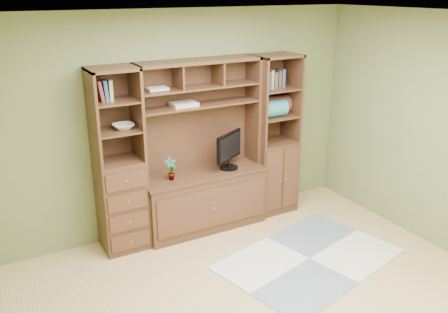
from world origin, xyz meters
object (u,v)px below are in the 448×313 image
center_hutch (203,149)px  monitor (229,144)px  right_tower (273,135)px  left_tower (119,162)px

center_hutch → monitor: bearing=-6.1°
center_hutch → right_tower: bearing=2.2°
monitor → center_hutch: bearing=143.8°
left_tower → right_tower: bearing=0.0°
right_tower → monitor: size_ratio=3.31×
left_tower → center_hutch: bearing=-2.3°
center_hutch → right_tower: 1.03m
center_hutch → monitor: center_hutch is taller
center_hutch → left_tower: same height
center_hutch → left_tower: size_ratio=1.00×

